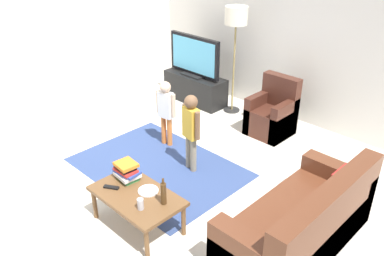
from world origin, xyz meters
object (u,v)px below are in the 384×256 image
object	(u,v)px
tv_stand	(195,88)
coffee_table	(137,198)
book_stack	(127,171)
armchair	(273,115)
tv	(194,56)
tv_remote	(111,187)
plate	(148,191)
child_near_tv	(166,108)
couch	(304,226)
soda_can	(140,204)
floor_lamp	(236,22)
bottle	(163,193)
child_center	(191,126)

from	to	relation	value
tv_stand	coffee_table	size ratio (longest dim) A/B	1.20
book_stack	tv_stand	bearing A→B (deg)	120.53
armchair	tv	bearing A→B (deg)	179.38
tv_remote	plate	bearing A→B (deg)	5.25
child_near_tv	book_stack	bearing A→B (deg)	-58.35
tv_stand	child_near_tv	xyz separation A→B (m)	(0.81, -1.44, 0.35)
couch	child_near_tv	world-z (taller)	child_near_tv
tv	book_stack	xyz separation A→B (m)	(1.63, -2.74, -0.32)
child_near_tv	soda_can	xyz separation A→B (m)	(1.33, -1.55, -0.11)
floor_lamp	book_stack	bearing A→B (deg)	-73.10
bottle	child_near_tv	bearing A→B (deg)	137.06
book_stack	plate	size ratio (longest dim) A/B	1.34
couch	plate	xyz separation A→B (m)	(-1.40, -0.83, 0.14)
tv_stand	child_center	size ratio (longest dim) A/B	1.12
tv	couch	world-z (taller)	tv
tv_stand	bottle	distance (m)	3.58
couch	coffee_table	world-z (taller)	couch
book_stack	tv	bearing A→B (deg)	120.72
tv_stand	armchair	world-z (taller)	armchair
tv_remote	book_stack	bearing A→B (deg)	62.64
couch	child_center	size ratio (longest dim) A/B	1.69
armchair	tv_remote	distance (m)	2.95
book_stack	soda_can	distance (m)	0.56
child_near_tv	bottle	distance (m)	1.96
coffee_table	tv_remote	xyz separation A→B (m)	(-0.28, -0.12, 0.06)
armchair	book_stack	distance (m)	2.74
coffee_table	plate	size ratio (longest dim) A/B	4.55
floor_lamp	child_center	bearing A→B (deg)	-66.39
book_stack	floor_lamp	bearing A→B (deg)	106.90
tv_remote	soda_can	world-z (taller)	soda_can
child_near_tv	book_stack	world-z (taller)	child_near_tv
child_near_tv	book_stack	distance (m)	1.56
coffee_table	child_near_tv	bearing A→B (deg)	127.83
bottle	floor_lamp	bearing A→B (deg)	117.17
tv_stand	tv	size ratio (longest dim) A/B	1.09
soda_can	child_center	bearing A→B (deg)	114.57
coffee_table	floor_lamp	bearing A→B (deg)	111.33
floor_lamp	child_center	xyz separation A→B (m)	(0.79, -1.81, -0.90)
armchair	soda_can	distance (m)	2.99
tv_stand	tv_remote	xyz separation A→B (m)	(1.64, -2.99, 0.19)
tv_stand	book_stack	distance (m)	3.22
tv_remote	child_center	bearing A→B (deg)	63.88
child_near_tv	coffee_table	world-z (taller)	child_near_tv
child_center	plate	xyz separation A→B (m)	(0.44, -1.09, -0.21)
couch	soda_can	world-z (taller)	couch
tv_stand	soda_can	size ratio (longest dim) A/B	10.00
tv_remote	tv_stand	bearing A→B (deg)	88.06
floor_lamp	plate	bearing A→B (deg)	-67.03
armchair	floor_lamp	world-z (taller)	floor_lamp
child_near_tv	tv_remote	xyz separation A→B (m)	(0.83, -1.55, -0.16)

